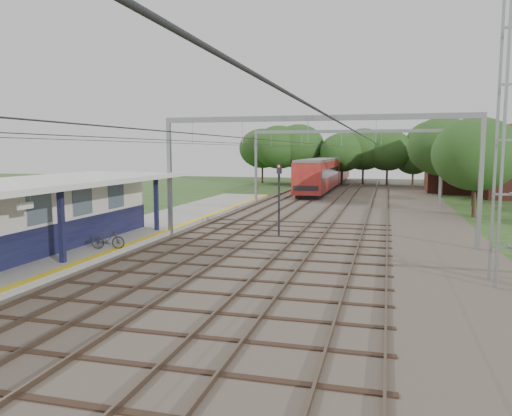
# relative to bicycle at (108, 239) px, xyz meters

# --- Properties ---
(ground) EXTENTS (160.00, 160.00, 0.00)m
(ground) POSITION_rel_bicycle_xyz_m (5.60, -9.09, -0.84)
(ground) COLOR #2D4C1E
(ground) RESTS_ON ground
(ballast_bed) EXTENTS (18.00, 90.00, 0.10)m
(ballast_bed) POSITION_rel_bicycle_xyz_m (9.60, 20.91, -0.79)
(ballast_bed) COLOR #473D33
(ballast_bed) RESTS_ON ground
(platform) EXTENTS (5.00, 52.00, 0.35)m
(platform) POSITION_rel_bicycle_xyz_m (-1.90, 4.91, -0.66)
(platform) COLOR gray
(platform) RESTS_ON ground
(yellow_stripe) EXTENTS (0.45, 52.00, 0.01)m
(yellow_stripe) POSITION_rel_bicycle_xyz_m (0.35, 4.91, -0.48)
(yellow_stripe) COLOR yellow
(yellow_stripe) RESTS_ON platform
(station_building) EXTENTS (3.41, 18.00, 3.40)m
(station_building) POSITION_rel_bicycle_xyz_m (-3.28, -2.09, 1.21)
(station_building) COLOR beige
(station_building) RESTS_ON platform
(canopy) EXTENTS (6.40, 20.00, 3.44)m
(canopy) POSITION_rel_bicycle_xyz_m (-2.17, -3.09, 2.81)
(canopy) COLOR #101233
(canopy) RESTS_ON platform
(rail_tracks) EXTENTS (11.80, 88.00, 0.15)m
(rail_tracks) POSITION_rel_bicycle_xyz_m (7.10, 20.91, -0.66)
(rail_tracks) COLOR brown
(rail_tracks) RESTS_ON ballast_bed
(catenary_system) EXTENTS (17.22, 88.00, 7.00)m
(catenary_system) POSITION_rel_bicycle_xyz_m (8.99, 16.19, 4.67)
(catenary_system) COLOR gray
(catenary_system) RESTS_ON ground
(tree_band) EXTENTS (31.72, 30.88, 8.82)m
(tree_band) POSITION_rel_bicycle_xyz_m (9.44, 48.03, 4.08)
(tree_band) COLOR #382619
(tree_band) RESTS_ON ground
(house_far) EXTENTS (8.00, 6.12, 8.66)m
(house_far) POSITION_rel_bicycle_xyz_m (21.60, 42.91, 2.40)
(house_far) COLOR brown
(house_far) RESTS_ON ground
(bicycle) EXTENTS (1.68, 0.84, 0.97)m
(bicycle) POSITION_rel_bicycle_xyz_m (0.00, 0.00, 0.00)
(bicycle) COLOR black
(bicycle) RESTS_ON platform
(train) EXTENTS (3.05, 38.02, 4.00)m
(train) POSITION_rel_bicycle_xyz_m (5.10, 47.55, 1.39)
(train) COLOR black
(train) RESTS_ON ballast_bed
(signal_post) EXTENTS (0.33, 0.30, 4.31)m
(signal_post) POSITION_rel_bicycle_xyz_m (6.95, 7.13, 1.87)
(signal_post) COLOR black
(signal_post) RESTS_ON ground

